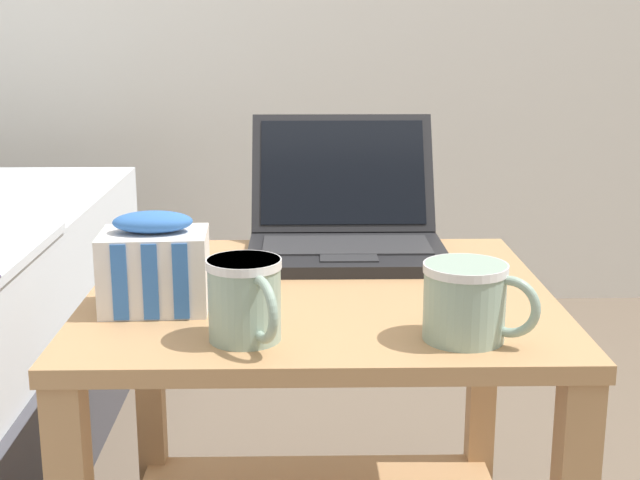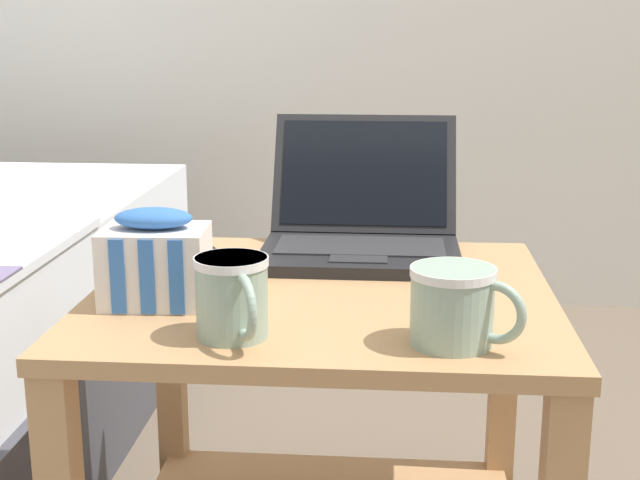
% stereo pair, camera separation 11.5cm
% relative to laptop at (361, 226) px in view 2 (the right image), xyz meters
% --- Properties ---
extents(bedside_table, '(0.62, 0.57, 0.53)m').
position_rel_laptop_xyz_m(bedside_table, '(-0.04, -0.20, -0.23)').
color(bedside_table, tan).
rests_on(bedside_table, ground_plane).
extents(laptop, '(0.30, 0.31, 0.20)m').
position_rel_laptop_xyz_m(laptop, '(0.00, 0.00, 0.00)').
color(laptop, black).
rests_on(laptop, bedside_table).
extents(mug_front_left, '(0.09, 0.12, 0.10)m').
position_rel_laptop_xyz_m(mug_front_left, '(-0.13, -0.40, 0.01)').
color(mug_front_left, '#8CA593').
rests_on(mug_front_left, bedside_table).
extents(mug_front_right, '(0.13, 0.10, 0.09)m').
position_rel_laptop_xyz_m(mug_front_right, '(0.12, -0.40, 0.01)').
color(mug_front_right, '#8CA593').
rests_on(mug_front_right, bedside_table).
extents(snack_bag, '(0.14, 0.11, 0.13)m').
position_rel_laptop_xyz_m(snack_bag, '(-0.25, -0.28, 0.01)').
color(snack_bag, silver).
rests_on(snack_bag, bedside_table).
extents(cell_phone, '(0.13, 0.16, 0.01)m').
position_rel_laptop_xyz_m(cell_phone, '(-0.25, -0.06, -0.04)').
color(cell_phone, black).
rests_on(cell_phone, bedside_table).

